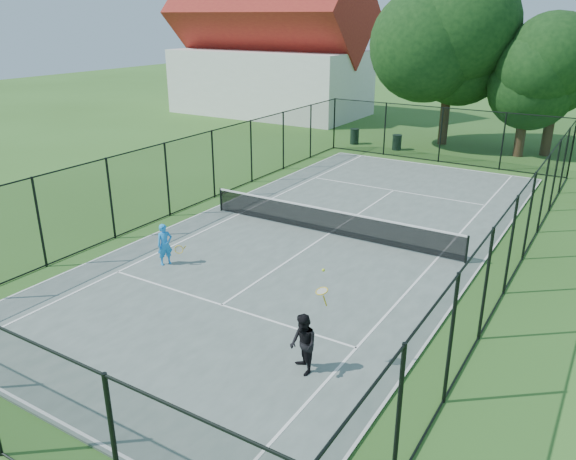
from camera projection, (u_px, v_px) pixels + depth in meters
The scene contains 12 objects.
ground at pixel (329, 235), 20.70m from camera, with size 120.00×120.00×0.00m, color #346021.
tennis_court at pixel (329, 234), 20.69m from camera, with size 11.00×24.00×0.06m, color #53625B.
tennis_net at pixel (329, 220), 20.49m from camera, with size 10.08×0.08×0.95m.
fence at pixel (330, 196), 20.16m from camera, with size 13.10×26.10×3.00m.
tree_near_left at pixel (451, 49), 33.33m from camera, with size 7.10×7.10×9.26m.
tree_near_mid at pixel (529, 77), 30.73m from camera, with size 5.51×5.51×7.21m.
tree_near_right at pixel (559, 69), 30.79m from camera, with size 5.51×5.51×7.61m.
building at pixel (270, 51), 44.74m from camera, with size 15.30×8.15×11.87m.
trash_bin_left at pixel (354, 136), 35.18m from camera, with size 0.58×0.58×0.96m.
trash_bin_right at pixel (397, 142), 33.65m from camera, with size 0.58×0.58×0.91m.
player_blue at pixel (165, 244), 17.93m from camera, with size 0.84×0.59×1.36m.
player_black at pixel (303, 344), 12.43m from camera, with size 0.88×0.92×2.47m.
Camera 1 is at (8.80, -17.19, 7.59)m, focal length 35.00 mm.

